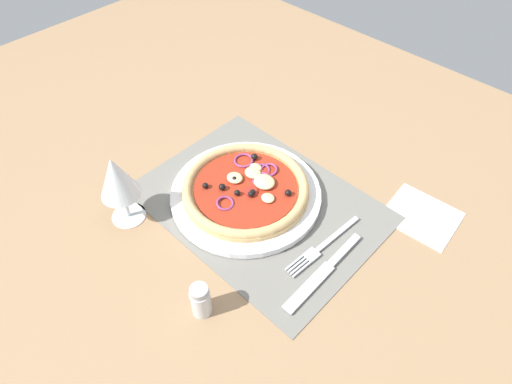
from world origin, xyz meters
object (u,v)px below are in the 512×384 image
Objects in this scene: plate at (246,194)px; pepper_shaker at (201,300)px; wine_glass at (117,179)px; napkin at (422,216)px; pizza at (246,188)px; fork at (321,247)px; knife at (323,272)px.

pepper_shaker is at bearing 118.46° from plate.
pepper_shaker is (-24.71, 3.33, -6.88)cm from wine_glass.
pizza is at bearing 35.62° from napkin.
pizza reaches higher than plate.
pepper_shaker reaches higher than napkin.
pepper_shaker is (6.36, 22.35, 2.63)cm from fork.
plate is 1.97× the size of wine_glass.
pepper_shaker is at bearing 69.59° from napkin.
fork reaches higher than napkin.
wine_glass is at bearing 55.64° from pizza.
fork is at bearing -178.68° from plate.
wine_glass reaches higher than plate.
fork is (-18.26, -0.30, -2.24)cm from pizza.
wine_glass is 2.22× the size of pepper_shaker.
wine_glass is (12.82, 18.61, 9.05)cm from plate.
fork is 1.21× the size of wine_glass.
pizza is at bearing -83.79° from plate.
fork is 23.39cm from pepper_shaker.
wine_glass reaches higher than knife.
pepper_shaker is (-11.89, 21.93, 2.17)cm from plate.
plate is at bearing 96.21° from pizza.
pizza is 1.65× the size of wine_glass.
napkin is at bearing -136.35° from wine_glass.
pizza reaches higher than knife.
plate is at bearing -124.57° from wine_glass.
pizza reaches higher than napkin.
plate is 2.30× the size of napkin.
plate is 1.47× the size of knife.
pizza is 3.66× the size of pepper_shaker.
fork is (-18.25, -0.42, -0.46)cm from plate.
knife is (-3.45, 3.66, 0.03)cm from fork.
pizza is at bearing -99.69° from knife.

